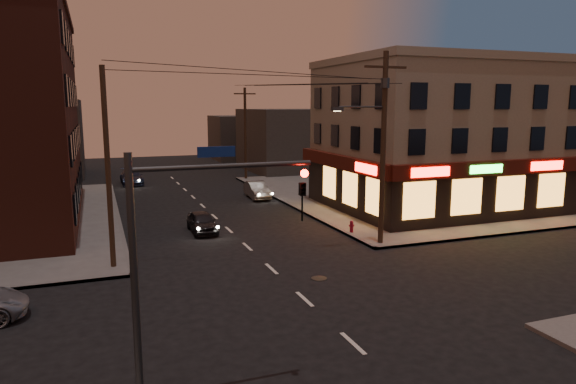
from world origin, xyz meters
name	(u,v)px	position (x,y,z in m)	size (l,w,h in m)	color
ground	(305,299)	(0.00, 0.00, 0.00)	(120.00, 120.00, 0.00)	black
sidewalk_ne	(415,193)	(18.00, 19.00, 0.07)	(24.00, 28.00, 0.15)	#514F4C
pizza_building	(438,135)	(15.93, 13.43, 5.35)	(15.85, 12.85, 10.50)	gray
bg_building_ne_a	(291,140)	(14.00, 38.00, 3.50)	(10.00, 12.00, 7.00)	#3F3D3A
bg_building_nw	(36,139)	(-13.00, 42.00, 4.00)	(9.00, 10.00, 8.00)	#3F3D3A
bg_building_ne_b	(242,137)	(12.00, 52.00, 3.00)	(8.00, 8.00, 6.00)	#3F3D3A
utility_pole_main	(382,138)	(6.68, 5.80, 5.76)	(4.20, 0.44, 10.00)	#382619
utility_pole_far	(245,134)	(6.80, 32.00, 4.65)	(0.26, 0.26, 9.00)	#382619
utility_pole_west	(108,169)	(-6.80, 6.50, 4.65)	(0.24, 0.24, 9.00)	#382619
traffic_signal	(178,246)	(-5.57, -5.60, 4.16)	(4.49, 0.32, 6.47)	#333538
sedan_near	(202,222)	(-1.61, 12.04, 0.61)	(1.44, 3.57, 1.22)	black
sedan_mid	(257,190)	(4.79, 21.70, 0.66)	(1.41, 4.03, 1.33)	slate
sedan_far	(132,177)	(-4.21, 33.03, 0.69)	(1.94, 4.78, 1.39)	#1A2135
fire_hydrant	(352,226)	(6.40, 8.36, 0.53)	(0.30, 0.30, 0.69)	maroon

